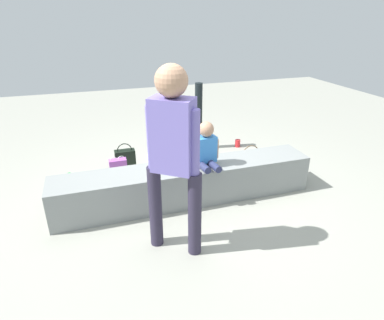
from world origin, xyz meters
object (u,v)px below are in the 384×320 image
at_px(gift_bag, 119,172).
at_px(handbag_brown_canvas, 250,160).
at_px(cake_box_white, 161,160).
at_px(handbag_black_leather, 125,159).
at_px(party_cup_red, 238,143).
at_px(child_seated, 206,147).
at_px(adult_standing, 173,148).
at_px(water_bottle_near_gift, 71,181).
at_px(cake_plate, 181,163).

height_order(gift_bag, handbag_brown_canvas, gift_bag).
bearing_deg(cake_box_white, handbag_black_leather, 172.89).
bearing_deg(party_cup_red, handbag_black_leather, -172.98).
height_order(party_cup_red, handbag_black_leather, handbag_black_leather).
bearing_deg(cake_box_white, child_seated, -75.01).
bearing_deg(handbag_brown_canvas, party_cup_red, 77.99).
relative_size(gift_bag, cake_box_white, 1.11).
relative_size(adult_standing, handbag_black_leather, 4.57).
distance_m(party_cup_red, handbag_black_leather, 1.77).
bearing_deg(water_bottle_near_gift, handbag_black_leather, 27.55).
bearing_deg(gift_bag, cake_box_white, 32.84).
distance_m(adult_standing, handbag_black_leather, 1.98).
bearing_deg(handbag_brown_canvas, adult_standing, -137.14).
relative_size(adult_standing, handbag_brown_canvas, 4.75).
relative_size(cake_plate, party_cup_red, 1.97).
bearing_deg(handbag_brown_canvas, cake_box_white, 159.36).
xyz_separation_m(child_seated, water_bottle_near_gift, (-1.44, 0.72, -0.53)).
bearing_deg(cake_plate, party_cup_red, 43.65).
xyz_separation_m(child_seated, handbag_black_leather, (-0.75, 1.08, -0.49)).
bearing_deg(handbag_brown_canvas, cake_plate, -155.56).
xyz_separation_m(cake_plate, gift_bag, (-0.62, 0.54, -0.26)).
height_order(adult_standing, cake_plate, adult_standing).
relative_size(gift_bag, handbag_black_leather, 1.07).
relative_size(child_seated, cake_box_white, 1.44).
relative_size(child_seated, adult_standing, 0.30).
bearing_deg(gift_bag, child_seated, -35.39).
bearing_deg(handbag_black_leather, water_bottle_near_gift, -152.45).
bearing_deg(handbag_black_leather, child_seated, -55.28).
height_order(water_bottle_near_gift, cake_box_white, water_bottle_near_gift).
height_order(cake_plate, gift_bag, cake_plate).
distance_m(water_bottle_near_gift, cake_box_white, 1.21).
xyz_separation_m(water_bottle_near_gift, party_cup_red, (2.45, 0.58, -0.03)).
xyz_separation_m(party_cup_red, handbag_brown_canvas, (-0.15, -0.70, 0.05)).
distance_m(child_seated, cake_plate, 0.33).
xyz_separation_m(cake_plate, party_cup_red, (1.27, 1.21, -0.38)).
xyz_separation_m(adult_standing, handbag_brown_canvas, (1.41, 1.30, -0.86)).
xyz_separation_m(gift_bag, water_bottle_near_gift, (-0.56, 0.09, -0.08)).
distance_m(child_seated, water_bottle_near_gift, 1.70).
bearing_deg(adult_standing, cake_plate, 70.36).
bearing_deg(gift_bag, cake_plate, -41.14).
distance_m(adult_standing, water_bottle_near_gift, 1.90).
xyz_separation_m(party_cup_red, handbag_black_leather, (-1.76, -0.22, 0.08)).
distance_m(gift_bag, party_cup_red, 2.01).
height_order(adult_standing, gift_bag, adult_standing).
bearing_deg(child_seated, party_cup_red, 52.08).
height_order(cake_plate, water_bottle_near_gift, cake_plate).
xyz_separation_m(water_bottle_near_gift, handbag_brown_canvas, (2.31, -0.12, 0.01)).
bearing_deg(cake_box_white, party_cup_red, 12.13).
bearing_deg(party_cup_red, water_bottle_near_gift, -166.72).
height_order(party_cup_red, handbag_brown_canvas, handbag_brown_canvas).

